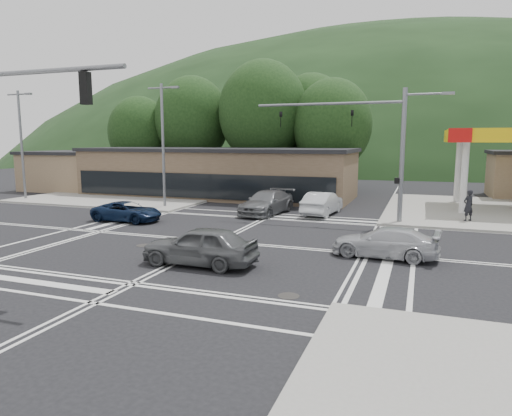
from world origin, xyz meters
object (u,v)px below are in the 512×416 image
(car_grey_center, at_px, (200,246))
(car_queue_a, at_px, (322,203))
(car_blue_west, at_px, (127,211))
(car_silver_east, at_px, (385,242))
(pedestrian, at_px, (468,205))
(car_northbound, at_px, (267,202))
(car_queue_b, at_px, (316,191))

(car_grey_center, xyz_separation_m, car_queue_a, (2.01, 14.11, -0.02))
(car_blue_west, relative_size, car_grey_center, 0.94)
(car_grey_center, bearing_deg, car_silver_east, 119.08)
(car_silver_east, bearing_deg, car_grey_center, -56.00)
(car_grey_center, bearing_deg, pedestrian, 141.82)
(car_grey_center, relative_size, car_silver_east, 1.04)
(car_blue_west, height_order, pedestrian, pedestrian)
(car_blue_west, distance_m, car_northbound, 9.20)
(car_grey_center, relative_size, car_northbound, 0.86)
(car_northbound, height_order, pedestrian, pedestrian)
(car_grey_center, bearing_deg, car_blue_west, -130.10)
(car_silver_east, xyz_separation_m, pedestrian, (4.08, 10.11, 0.45))
(car_queue_b, distance_m, pedestrian, 13.24)
(car_queue_a, distance_m, car_queue_b, 7.47)
(car_queue_b, bearing_deg, car_blue_west, 49.79)
(car_grey_center, distance_m, car_northbound, 13.23)
(car_grey_center, bearing_deg, car_queue_a, 171.93)
(car_blue_west, height_order, car_queue_b, car_queue_b)
(car_silver_east, xyz_separation_m, car_queue_a, (-4.88, 10.28, 0.12))
(pedestrian, bearing_deg, car_grey_center, 13.61)
(car_silver_east, xyz_separation_m, car_queue_b, (-6.93, 17.46, 0.13))
(car_silver_east, height_order, car_northbound, car_northbound)
(car_silver_east, distance_m, pedestrian, 10.91)
(car_grey_center, relative_size, pedestrian, 2.46)
(car_queue_b, bearing_deg, pedestrian, 138.58)
(car_silver_east, bearing_deg, car_blue_west, -98.06)
(car_blue_west, relative_size, pedestrian, 2.30)
(car_queue_a, bearing_deg, car_queue_b, -69.18)
(car_queue_a, distance_m, car_northbound, 3.75)
(car_blue_west, bearing_deg, car_northbound, -52.19)
(car_grey_center, bearing_deg, car_queue_b, -179.88)
(car_northbound, distance_m, pedestrian, 12.61)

